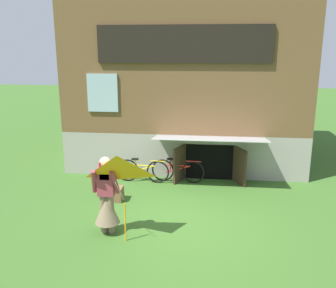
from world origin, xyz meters
name	(u,v)px	position (x,y,z in m)	size (l,w,h in m)	color
ground_plane	(172,223)	(0.00, 0.00, 0.00)	(60.00, 60.00, 0.00)	#386023
log_house	(189,81)	(0.00, 5.64, 2.67)	(7.35, 6.40, 5.34)	#9E998E
person	(107,202)	(-1.30, -0.59, 0.70)	(0.61, 0.53, 1.67)	#7F6B51
kite	(117,180)	(-0.91, -1.16, 1.40)	(1.12, 1.07, 1.77)	orange
bicycle_red	(178,171)	(-0.11, 2.62, 0.35)	(1.55, 0.17, 0.71)	black
bicycle_yellow	(143,171)	(-1.12, 2.51, 0.35)	(1.55, 0.13, 0.71)	black
wooden_crate	(114,194)	(-1.62, 1.11, 0.17)	(0.46, 0.39, 0.35)	brown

